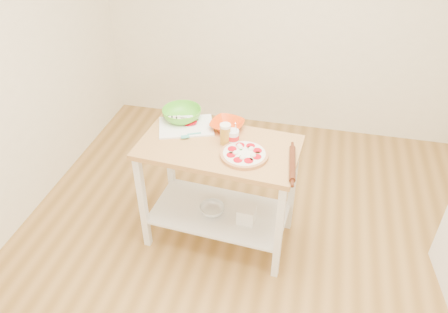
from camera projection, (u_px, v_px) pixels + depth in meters
name	position (u px, v px, depth m)	size (l,w,h in m)	color
room_shell	(260.00, 125.00, 2.45)	(4.04, 4.54, 2.74)	#AB7C3F
prep_island	(219.00, 173.00, 3.23)	(1.17, 0.70, 0.90)	tan
pizza	(244.00, 154.00, 2.96)	(0.33, 0.33, 0.05)	tan
cutting_board	(186.00, 126.00, 3.27)	(0.48, 0.42, 0.04)	white
spatula	(190.00, 135.00, 3.16)	(0.13, 0.11, 0.01)	#44AF9F
knife	(176.00, 118.00, 3.35)	(0.27, 0.03, 0.01)	silver
orange_bowl	(227.00, 125.00, 3.24)	(0.24, 0.24, 0.06)	#EC460D
green_bowl	(182.00, 114.00, 3.33)	(0.30, 0.30, 0.09)	#56BC2A
beer_pint	(225.00, 134.00, 3.05)	(0.08, 0.08, 0.16)	#B68428
yogurt_tub	(233.00, 137.00, 3.07)	(0.09, 0.09, 0.18)	white
rolling_pin	(292.00, 164.00, 2.87)	(0.04, 0.04, 0.36)	#552513
shelf_glass_bowl	(212.00, 209.00, 3.43)	(0.20, 0.20, 0.06)	silver
shelf_bin	(247.00, 215.00, 3.34)	(0.13, 0.13, 0.13)	white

